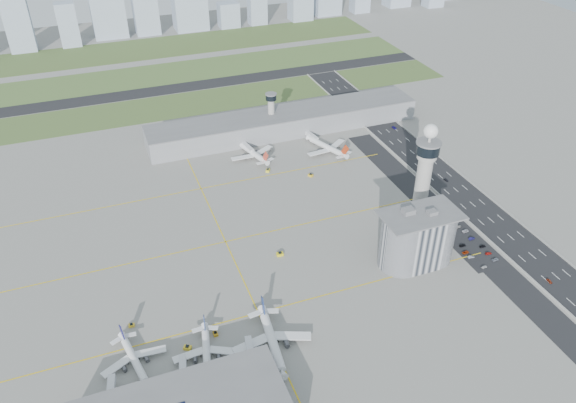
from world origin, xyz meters
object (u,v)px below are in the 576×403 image
object	(u,v)px
jet_bridge_far_0	(244,145)
tug_5	(311,175)
airplane_far_a	(252,149)
car_lot_9	(472,238)
airplane_far_b	(326,144)
car_lot_4	(453,236)
tug_3	(280,254)
admin_building	(417,238)
tug_0	(132,325)
car_lot_10	(465,231)
airplane_near_c	(272,338)
car_lot_8	(483,246)
car_lot_2	(466,252)
secondary_tower	(271,110)
jet_bridge_near_1	(184,384)
tug_4	(268,170)
car_lot_7	(488,253)
car_hw_4	(347,103)
tug_2	(215,333)
car_lot_6	(495,259)
jet_bridge_far_1	(307,134)
car_hw_2	(394,128)
car_lot_5	(444,227)
car_hw_1	(446,180)
car_lot_3	(463,245)
control_tower	(424,172)
car_lot_11	(458,226)
jet_bridge_near_2	(252,364)
airplane_near_b	(206,351)
car_hw_0	(549,281)
tug_1	(187,347)
car_lot_0	(484,267)

from	to	relation	value
jet_bridge_far_0	tug_5	size ratio (longest dim) A/B	4.35
airplane_far_a	car_lot_9	size ratio (longest dim) A/B	10.15
airplane_far_b	car_lot_4	bearing A→B (deg)	171.11
tug_3	admin_building	bearing A→B (deg)	69.61
tug_0	car_lot_10	bearing A→B (deg)	97.92
airplane_near_c	car_lot_8	world-z (taller)	airplane_near_c
car_lot_2	car_lot_8	world-z (taller)	car_lot_8
tug_5	car_lot_9	world-z (taller)	tug_5
airplane_near_c	secondary_tower	bearing A→B (deg)	166.51
jet_bridge_near_1	tug_4	xyz separation A→B (m)	(91.05, 156.31, -1.82)
car_lot_7	car_hw_4	world-z (taller)	car_hw_4
jet_bridge_far_0	tug_2	xyz separation A→B (m)	(-65.12, -168.21, -1.98)
car_lot_6	car_lot_8	xyz separation A→B (m)	(0.64, 12.04, 0.06)
airplane_near_c	car_lot_2	world-z (taller)	airplane_near_c
airplane_near_c	tug_2	distance (m)	28.36
tug_0	admin_building	bearing A→B (deg)	94.05
car_lot_4	admin_building	bearing A→B (deg)	106.65
jet_bridge_far_1	airplane_far_a	bearing A→B (deg)	-85.33
car_lot_10	car_hw_2	world-z (taller)	car_hw_2
car_lot_5	tug_0	bearing A→B (deg)	90.57
tug_2	tug_4	distance (m)	149.54
car_hw_1	secondary_tower	bearing A→B (deg)	120.02
tug_0	car_lot_2	world-z (taller)	tug_0
tug_3	car_lot_3	size ratio (longest dim) A/B	0.91
control_tower	car_lot_11	bearing A→B (deg)	-33.12
jet_bridge_near_2	car_lot_5	bearing A→B (deg)	-56.98
tug_3	tug_4	bearing A→B (deg)	168.66
tug_0	car_hw_4	bearing A→B (deg)	139.23
tug_4	car_lot_3	bearing A→B (deg)	154.38
jet_bridge_far_1	airplane_near_c	bearing A→B (deg)	-36.64
secondary_tower	airplane_near_b	xyz separation A→B (m)	(-100.24, -198.77, -13.80)
airplane_near_c	car_lot_6	xyz separation A→B (m)	(134.05, 14.76, -5.55)
control_tower	airplane_near_c	bearing A→B (deg)	-151.68
tug_2	car_hw_0	bearing A→B (deg)	170.02
jet_bridge_far_0	tug_0	bearing A→B (deg)	-44.11
tug_1	car_hw_0	size ratio (longest dim) A/B	0.96
tug_1	car_lot_0	world-z (taller)	tug_1
airplane_near_b	car_hw_0	bearing A→B (deg)	96.92
control_tower	jet_bridge_near_1	bearing A→B (deg)	-156.00
airplane_far_a	tug_4	size ratio (longest dim) A/B	11.37
car_lot_7	car_lot_4	bearing A→B (deg)	30.91
car_lot_8	jet_bridge_far_0	bearing A→B (deg)	30.38
airplane_far_a	car_lot_0	size ratio (longest dim) A/B	11.80
tug_5	car_lot_11	size ratio (longest dim) A/B	0.75
tug_1	car_lot_2	size ratio (longest dim) A/B	0.82
car_hw_1	car_lot_11	bearing A→B (deg)	-124.30
control_tower	car_hw_0	size ratio (longest dim) A/B	18.21
tug_0	tug_5	size ratio (longest dim) A/B	0.88
car_lot_11	tug_5	bearing A→B (deg)	25.23
secondary_tower	car_hw_0	world-z (taller)	secondary_tower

